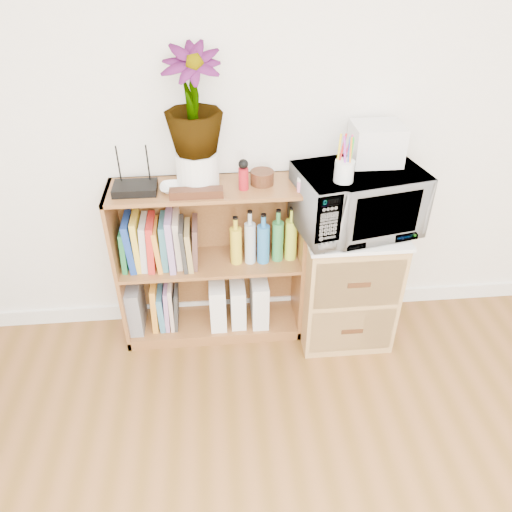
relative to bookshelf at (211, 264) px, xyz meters
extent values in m
cube|color=white|center=(0.35, 0.14, -0.42)|extent=(4.00, 0.02, 0.10)
cube|color=brown|center=(0.00, 0.00, 0.00)|extent=(1.00, 0.30, 0.95)
cube|color=#9E7542|center=(0.75, -0.08, -0.12)|extent=(0.50, 0.45, 0.70)
imported|color=silver|center=(0.75, -0.08, 0.41)|extent=(0.66, 0.51, 0.33)
cylinder|color=silver|center=(0.64, -0.19, 0.62)|extent=(0.09, 0.09, 0.10)
cube|color=silver|center=(0.84, 0.00, 0.67)|extent=(0.24, 0.20, 0.19)
cube|color=black|center=(-0.34, -0.02, 0.49)|extent=(0.21, 0.14, 0.04)
imported|color=white|center=(-0.16, -0.03, 0.49)|extent=(0.13, 0.13, 0.03)
cylinder|color=silver|center=(-0.04, 0.02, 0.56)|extent=(0.21, 0.21, 0.18)
imported|color=#2F6D2B|center=(-0.04, 0.02, 0.90)|extent=(0.27, 0.27, 0.49)
cube|color=#33180E|center=(-0.05, -0.10, 0.50)|extent=(0.26, 0.06, 0.04)
cylinder|color=maroon|center=(0.18, -0.04, 0.53)|extent=(0.05, 0.05, 0.11)
cylinder|color=#351F0E|center=(0.28, 0.01, 0.51)|extent=(0.12, 0.12, 0.07)
cube|color=pink|center=(0.49, -0.09, 0.50)|extent=(0.11, 0.04, 0.06)
cube|color=slate|center=(-0.45, 0.00, -0.26)|extent=(0.09, 0.23, 0.29)
cube|color=white|center=(0.03, -0.01, -0.26)|extent=(0.09, 0.23, 0.29)
cube|color=silver|center=(0.14, -0.01, -0.27)|extent=(0.08, 0.21, 0.27)
cube|color=silver|center=(0.27, -0.01, -0.26)|extent=(0.09, 0.23, 0.29)
cube|color=#1D6C35|center=(-0.45, 0.00, 0.14)|extent=(0.04, 0.20, 0.24)
cube|color=navy|center=(-0.41, 0.00, 0.17)|extent=(0.05, 0.20, 0.29)
cube|color=gold|center=(-0.38, 0.00, 0.17)|extent=(0.03, 0.20, 0.30)
cube|color=#BBBCB5|center=(-0.34, 0.00, 0.16)|extent=(0.05, 0.20, 0.27)
cube|color=red|center=(-0.30, 0.00, 0.16)|extent=(0.05, 0.20, 0.28)
cube|color=orange|center=(-0.27, 0.00, 0.15)|extent=(0.04, 0.20, 0.25)
cube|color=teal|center=(-0.24, 0.00, 0.16)|extent=(0.04, 0.20, 0.27)
cube|color=#9574AE|center=(-0.20, 0.00, 0.18)|extent=(0.03, 0.20, 0.31)
cube|color=beige|center=(-0.17, 0.00, 0.17)|extent=(0.03, 0.20, 0.28)
cube|color=#2A2A2A|center=(-0.14, 0.00, 0.15)|extent=(0.03, 0.20, 0.26)
cube|color=#A5894C|center=(-0.11, 0.00, 0.14)|extent=(0.03, 0.20, 0.23)
cube|color=#51352E|center=(-0.08, 0.00, 0.15)|extent=(0.04, 0.20, 0.25)
cylinder|color=gold|center=(0.14, 0.00, 0.16)|extent=(0.06, 0.06, 0.27)
cylinder|color=#B0C0C8|center=(0.22, 0.00, 0.18)|extent=(0.06, 0.06, 0.31)
cylinder|color=#2875BE|center=(0.29, 0.00, 0.17)|extent=(0.07, 0.07, 0.28)
cylinder|color=#308541|center=(0.37, 0.00, 0.17)|extent=(0.06, 0.06, 0.30)
cylinder|color=#BCD231|center=(0.44, 0.00, 0.18)|extent=(0.07, 0.07, 0.30)
cylinder|color=silver|center=(0.52, 0.00, 0.17)|extent=(0.07, 0.07, 0.29)
cube|color=orange|center=(-0.33, 0.00, -0.26)|extent=(0.04, 0.19, 0.30)
cube|color=teal|center=(-0.30, 0.00, -0.29)|extent=(0.04, 0.19, 0.23)
cube|color=#9E6FA7|center=(-0.27, 0.00, -0.27)|extent=(0.04, 0.19, 0.28)
cube|color=#C4A798|center=(-0.24, 0.00, -0.26)|extent=(0.03, 0.19, 0.29)
cube|color=#2B2B2B|center=(-0.21, 0.00, -0.28)|extent=(0.04, 0.19, 0.26)
camera|label=1|loc=(0.05, -2.24, 1.61)|focal=35.00mm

